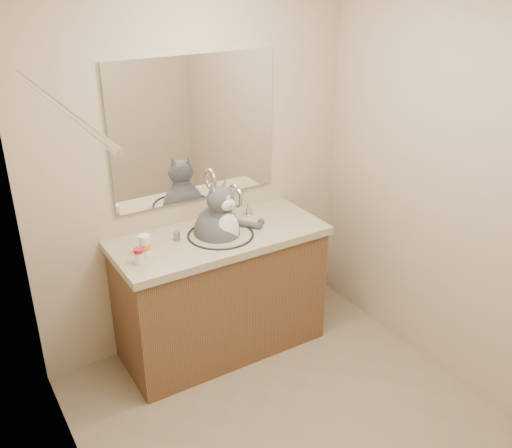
% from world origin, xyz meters
% --- Properties ---
extents(room, '(2.22, 2.52, 2.42)m').
position_xyz_m(room, '(0.00, 0.00, 1.20)').
color(room, gray).
rests_on(room, ground).
extents(vanity, '(1.34, 0.59, 1.12)m').
position_xyz_m(vanity, '(0.00, 0.96, 0.44)').
color(vanity, brown).
rests_on(vanity, ground).
extents(mirror, '(1.10, 0.02, 0.90)m').
position_xyz_m(mirror, '(0.00, 1.24, 1.45)').
color(mirror, white).
rests_on(mirror, room).
extents(shower_curtain, '(0.02, 1.30, 1.93)m').
position_xyz_m(shower_curtain, '(-1.05, 0.10, 1.03)').
color(shower_curtain, beige).
rests_on(shower_curtain, ground).
extents(cat, '(0.46, 0.37, 0.56)m').
position_xyz_m(cat, '(-0.00, 0.97, 0.87)').
color(cat, '#4E4E54').
rests_on(cat, vanity).
extents(pill_bottle_redcap, '(0.06, 0.06, 0.09)m').
position_xyz_m(pill_bottle_redcap, '(-0.56, 0.86, 0.90)').
color(pill_bottle_redcap, white).
rests_on(pill_bottle_redcap, vanity).
extents(pill_bottle_orange, '(0.07, 0.07, 0.11)m').
position_xyz_m(pill_bottle_orange, '(-0.49, 0.96, 0.90)').
color(pill_bottle_orange, white).
rests_on(pill_bottle_orange, vanity).
extents(grey_canister, '(0.05, 0.05, 0.06)m').
position_xyz_m(grey_canister, '(-0.26, 1.02, 0.88)').
color(grey_canister, slate).
rests_on(grey_canister, vanity).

